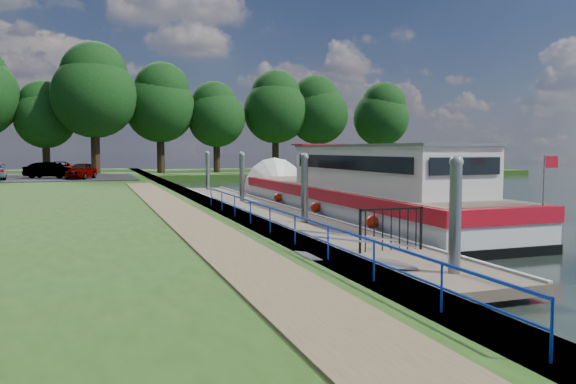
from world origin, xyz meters
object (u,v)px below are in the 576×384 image
object	(u,v)px
barge	(347,193)
car_d	(59,168)
car_a	(81,171)
pontoon	(268,215)
car_b	(50,170)

from	to	relation	value
barge	car_d	size ratio (longest dim) A/B	5.00
barge	car_a	size ratio (longest dim) A/B	5.83
barge	pontoon	bearing A→B (deg)	171.13
car_a	car_b	bearing A→B (deg)	166.02
barge	car_d	distance (m)	32.38
barge	car_d	xyz separation A→B (m)	(-13.56, 29.40, 0.33)
pontoon	barge	size ratio (longest dim) A/B	1.42
barge	car_b	xyz separation A→B (m)	(-13.98, 24.11, 0.37)
pontoon	barge	bearing A→B (deg)	-8.87
car_a	car_d	bearing A→B (deg)	124.63
pontoon	car_a	distance (m)	23.50
barge	car_b	distance (m)	27.87
pontoon	car_a	size ratio (longest dim) A/B	8.27
car_a	car_d	xyz separation A→B (m)	(-1.91, 6.80, -0.03)
pontoon	car_b	size ratio (longest dim) A/B	7.98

